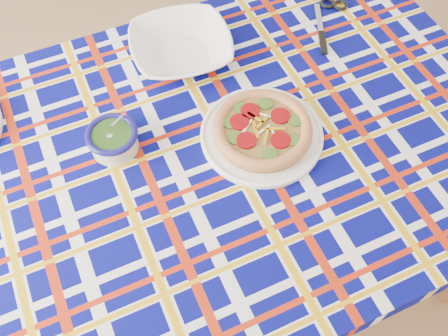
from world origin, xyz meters
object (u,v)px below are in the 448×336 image
object	(u,v)px
main_focaccia_plate	(262,129)
pesto_bowl	(113,138)
dining_table	(200,171)
serving_bowl	(181,48)

from	to	relation	value
main_focaccia_plate	pesto_bowl	size ratio (longest dim) A/B	2.49
dining_table	pesto_bowl	xyz separation A→B (m)	(-0.20, 0.09, 0.12)
main_focaccia_plate	pesto_bowl	distance (m)	0.38
dining_table	serving_bowl	distance (m)	0.37
main_focaccia_plate	pesto_bowl	world-z (taller)	pesto_bowl
dining_table	pesto_bowl	size ratio (longest dim) A/B	13.54
pesto_bowl	serving_bowl	world-z (taller)	pesto_bowl
serving_bowl	dining_table	bearing A→B (deg)	-98.22
dining_table	main_focaccia_plate	world-z (taller)	main_focaccia_plate
serving_bowl	main_focaccia_plate	bearing A→B (deg)	-70.66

